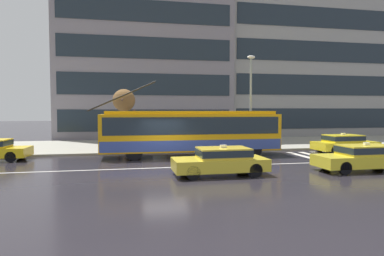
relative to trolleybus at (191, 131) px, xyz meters
name	(u,v)px	position (x,y,z in m)	size (l,w,h in m)	color
ground_plane	(166,164)	(-1.96, -2.74, -1.61)	(160.00, 160.00, 0.00)	#252227
sidewalk_slab	(153,145)	(-1.96, 6.60, -1.54)	(80.00, 10.00, 0.14)	gray
crosswalk_stripe_edge_near	(305,157)	(7.18, -1.57, -1.61)	(0.44, 4.40, 0.01)	beige
crosswalk_stripe_inner_a	(318,156)	(8.08, -1.57, -1.61)	(0.44, 4.40, 0.01)	beige
crosswalk_stripe_center	(330,156)	(8.98, -1.57, -1.61)	(0.44, 4.40, 0.01)	beige
crosswalk_stripe_inner_b	(343,155)	(9.88, -1.57, -1.61)	(0.44, 4.40, 0.01)	beige
lane_centre_line	(168,168)	(-1.96, -3.94, -1.61)	(72.00, 0.14, 0.01)	silver
trolleybus	(191,131)	(0.00, 0.00, 0.00)	(12.12, 2.57, 4.81)	#EEA210
taxi_ahead_of_bus	(344,143)	(10.89, -0.33, -0.91)	(4.47, 1.98, 1.39)	yellow
taxi_oncoming_far	(364,156)	(7.44, -6.61, -0.91)	(4.69, 1.77, 1.39)	yellow
taxi_oncoming_near	(221,160)	(0.20, -6.35, -0.91)	(4.31, 1.86, 1.39)	yellow
bus_shelter	(176,123)	(-0.43, 3.57, 0.40)	(3.75, 1.60, 2.53)	gray
pedestrian_at_shelter	(118,129)	(-4.70, 2.55, 0.06)	(1.32, 1.32, 1.97)	black
pedestrian_approaching_curb	(167,128)	(-1.21, 2.81, 0.10)	(1.16, 1.16, 2.01)	#4D4B4D
street_lamp	(251,94)	(4.90, 2.18, 2.57)	(0.60, 0.32, 6.85)	gray
street_tree_bare	(124,102)	(-4.30, 5.05, 2.03)	(1.74, 1.88, 4.47)	brown
office_tower_corner_left	(143,28)	(-2.12, 19.47, 11.24)	(18.50, 14.53, 25.68)	gray
office_tower_corner_right	(314,33)	(20.56, 19.92, 11.79)	(28.24, 14.19, 26.78)	#969594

